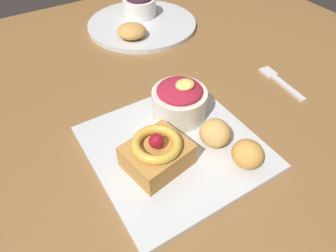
% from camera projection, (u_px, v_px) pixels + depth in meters
% --- Properties ---
extents(dining_table, '(1.45, 1.07, 0.73)m').
position_uv_depth(dining_table, '(121.00, 142.00, 0.63)').
color(dining_table, brown).
rests_on(dining_table, ground_plane).
extents(front_plate, '(0.26, 0.26, 0.01)m').
position_uv_depth(front_plate, '(174.00, 148.00, 0.50)').
color(front_plate, silver).
rests_on(front_plate, dining_table).
extents(cake_slice, '(0.10, 0.09, 0.06)m').
position_uv_depth(cake_slice, '(155.00, 153.00, 0.45)').
color(cake_slice, '#B77F3D').
rests_on(cake_slice, front_plate).
extents(berry_ramekin, '(0.10, 0.10, 0.07)m').
position_uv_depth(berry_ramekin, '(179.00, 101.00, 0.52)').
color(berry_ramekin, silver).
rests_on(berry_ramekin, front_plate).
extents(fritter_front, '(0.05, 0.05, 0.04)m').
position_uv_depth(fritter_front, '(215.00, 133.00, 0.48)').
color(fritter_front, tan).
rests_on(fritter_front, front_plate).
extents(fritter_middle, '(0.05, 0.05, 0.04)m').
position_uv_depth(fritter_middle, '(248.00, 154.00, 0.45)').
color(fritter_middle, gold).
rests_on(fritter_middle, front_plate).
extents(back_plate, '(0.29, 0.29, 0.01)m').
position_uv_depth(back_plate, '(142.00, 24.00, 0.81)').
color(back_plate, silver).
rests_on(back_plate, dining_table).
extents(back_ramekin, '(0.09, 0.09, 0.07)m').
position_uv_depth(back_ramekin, '(139.00, 5.00, 0.82)').
color(back_ramekin, white).
rests_on(back_ramekin, back_plate).
extents(back_pastry, '(0.07, 0.07, 0.03)m').
position_uv_depth(back_pastry, '(132.00, 31.00, 0.74)').
color(back_pastry, '#C68E47').
rests_on(back_pastry, back_plate).
extents(fork, '(0.03, 0.13, 0.00)m').
position_uv_depth(fork, '(279.00, 81.00, 0.64)').
color(fork, silver).
rests_on(fork, dining_table).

